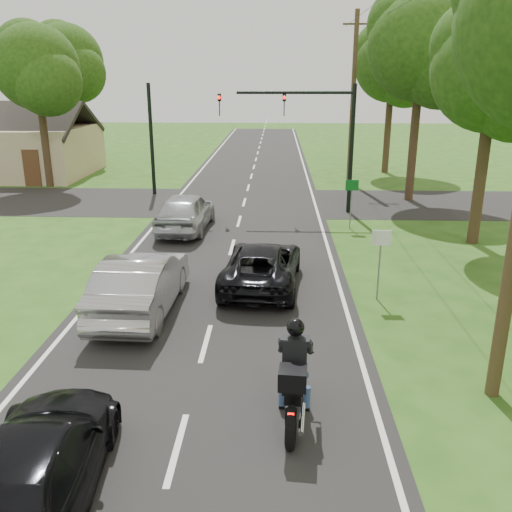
# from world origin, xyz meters

# --- Properties ---
(ground) EXTENTS (140.00, 140.00, 0.00)m
(ground) POSITION_xyz_m (0.00, 0.00, 0.00)
(ground) COLOR #265016
(ground) RESTS_ON ground
(road) EXTENTS (8.00, 100.00, 0.01)m
(road) POSITION_xyz_m (0.00, 10.00, 0.01)
(road) COLOR black
(road) RESTS_ON ground
(cross_road) EXTENTS (60.00, 7.00, 0.01)m
(cross_road) POSITION_xyz_m (0.00, 16.00, 0.01)
(cross_road) COLOR black
(cross_road) RESTS_ON ground
(motorcycle_rider) EXTENTS (0.72, 2.45, 2.11)m
(motorcycle_rider) POSITION_xyz_m (2.07, -3.08, 0.83)
(motorcycle_rider) COLOR black
(motorcycle_rider) RESTS_ON ground
(dark_suv) EXTENTS (2.61, 5.01, 1.35)m
(dark_suv) POSITION_xyz_m (1.28, 4.00, 0.69)
(dark_suv) COLOR black
(dark_suv) RESTS_ON road
(silver_sedan) EXTENTS (1.87, 5.05, 1.65)m
(silver_sedan) POSITION_xyz_m (-2.01, 1.88, 0.84)
(silver_sedan) COLOR #A3A3A7
(silver_sedan) RESTS_ON road
(silver_suv) EXTENTS (2.19, 4.94, 1.65)m
(silver_suv) POSITION_xyz_m (-2.17, 10.39, 0.84)
(silver_suv) COLOR #A6AAAE
(silver_suv) RESTS_ON road
(dark_car_behind) EXTENTS (2.29, 4.77, 1.34)m
(dark_car_behind) POSITION_xyz_m (-1.87, -5.34, 0.68)
(dark_car_behind) COLOR black
(dark_car_behind) RESTS_ON road
(traffic_signal) EXTENTS (6.38, 0.44, 6.00)m
(traffic_signal) POSITION_xyz_m (3.34, 14.00, 4.14)
(traffic_signal) COLOR black
(traffic_signal) RESTS_ON ground
(signal_pole_far) EXTENTS (0.20, 0.20, 6.00)m
(signal_pole_far) POSITION_xyz_m (-5.20, 18.00, 3.00)
(signal_pole_far) COLOR black
(signal_pole_far) RESTS_ON ground
(utility_pole_far) EXTENTS (1.60, 0.28, 10.00)m
(utility_pole_far) POSITION_xyz_m (6.20, 22.00, 5.08)
(utility_pole_far) COLOR #4F3D24
(utility_pole_far) RESTS_ON ground
(sign_white) EXTENTS (0.55, 0.07, 2.12)m
(sign_white) POSITION_xyz_m (4.70, 2.98, 1.60)
(sign_white) COLOR slate
(sign_white) RESTS_ON ground
(sign_green) EXTENTS (0.55, 0.07, 2.12)m
(sign_green) POSITION_xyz_m (4.90, 10.98, 1.60)
(sign_green) COLOR slate
(sign_green) RESTS_ON ground
(tree_row_c) EXTENTS (4.80, 4.65, 8.76)m
(tree_row_c) POSITION_xyz_m (9.75, 8.80, 6.23)
(tree_row_c) COLOR #332316
(tree_row_c) RESTS_ON ground
(tree_row_d) EXTENTS (5.76, 5.58, 10.45)m
(tree_row_d) POSITION_xyz_m (9.10, 16.76, 7.43)
(tree_row_d) COLOR #332316
(tree_row_d) RESTS_ON ground
(tree_row_e) EXTENTS (5.28, 5.12, 9.61)m
(tree_row_e) POSITION_xyz_m (9.48, 25.78, 6.83)
(tree_row_e) COLOR #332316
(tree_row_e) RESTS_ON ground
(tree_left_near) EXTENTS (5.12, 4.96, 9.22)m
(tree_left_near) POSITION_xyz_m (-11.73, 19.78, 6.53)
(tree_left_near) COLOR #332316
(tree_left_near) RESTS_ON ground
(tree_left_far) EXTENTS (5.76, 5.58, 10.14)m
(tree_left_far) POSITION_xyz_m (-13.70, 29.76, 7.13)
(tree_left_far) COLOR #332316
(tree_left_far) RESTS_ON ground
(house) EXTENTS (10.20, 8.00, 4.84)m
(house) POSITION_xyz_m (-16.00, 24.00, 1.77)
(house) COLOR tan
(house) RESTS_ON ground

